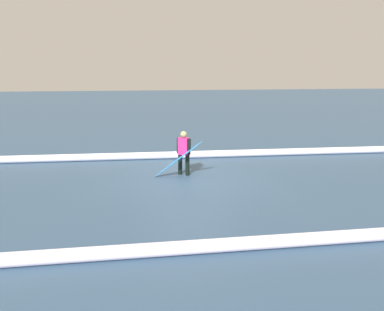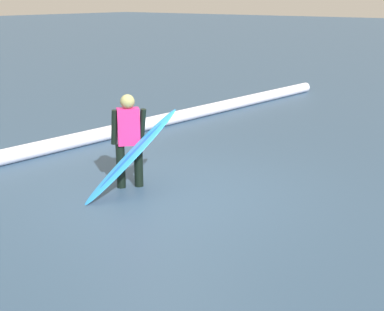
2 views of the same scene
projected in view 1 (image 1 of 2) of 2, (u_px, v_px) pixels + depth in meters
name	position (u px, v px, depth m)	size (l,w,h in m)	color
ground_plane	(189.00, 179.00, 12.22)	(142.29, 142.29, 0.00)	#314C68
surfer	(184.00, 151.00, 12.60)	(0.42, 0.42, 1.48)	black
surfboard	(178.00, 159.00, 12.35)	(1.63, 0.74, 1.26)	#268CE5
wave_crest_foreground	(173.00, 155.00, 15.20)	(0.29, 0.29, 19.66)	white
wave_crest_midground	(347.00, 237.00, 7.56)	(0.27, 0.27, 15.82)	white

